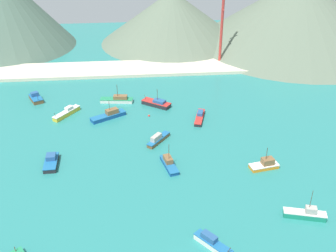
{
  "coord_description": "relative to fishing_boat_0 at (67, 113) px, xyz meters",
  "views": [
    {
      "loc": [
        -7.46,
        -48.7,
        57.58
      ],
      "look_at": [
        1.52,
        51.53,
        0.51
      ],
      "focal_mm": 42.29,
      "sensor_mm": 36.0,
      "label": 1
    }
  ],
  "objects": [
    {
      "name": "fishing_boat_0",
      "position": [
        0.0,
        0.0,
        0.0
      ],
      "size": [
        7.67,
        9.41,
        2.96
      ],
      "color": "gold",
      "rests_on": "ground"
    },
    {
      "name": "fishing_boat_5",
      "position": [
        -0.41,
        -26.56,
        -0.0
      ],
      "size": [
        3.43,
        7.9,
        2.43
      ],
      "color": "#232328",
      "rests_on": "ground"
    },
    {
      "name": "fishing_boat_8",
      "position": [
        29.03,
        -29.91,
        -0.07
      ],
      "size": [
        4.28,
        8.74,
        6.35
      ],
      "color": "#14478C",
      "rests_on": "ground"
    },
    {
      "name": "fishing_boat_1",
      "position": [
        52.7,
        -32.74,
        0.08
      ],
      "size": [
        7.62,
        4.13,
        5.88
      ],
      "color": "orange",
      "rests_on": "ground"
    },
    {
      "name": "fishing_boat_14",
      "position": [
        27.05,
        -18.3,
        0.07
      ],
      "size": [
        6.96,
        8.1,
        2.56
      ],
      "color": "brown",
      "rests_on": "ground"
    },
    {
      "name": "fishing_boat_12",
      "position": [
        -11.65,
        11.44,
        0.06
      ],
      "size": [
        5.87,
        7.47,
        2.97
      ],
      "color": "brown",
      "rests_on": "ground"
    },
    {
      "name": "buoy_0",
      "position": [
        25.3,
        -2.88,
        -0.75
      ],
      "size": [
        0.68,
        0.68,
        0.68
      ],
      "color": "red",
      "rests_on": "ground"
    },
    {
      "name": "hill_east",
      "position": [
        94.64,
        61.18,
        14.17
      ],
      "size": [
        92.3,
        92.3,
        30.09
      ],
      "color": "#60705B",
      "rests_on": "ground"
    },
    {
      "name": "ground",
      "position": [
        29.0,
        -32.04,
        -1.12
      ],
      "size": [
        260.0,
        280.0,
        0.5
      ],
      "color": "teal"
    },
    {
      "name": "fishing_boat_10",
      "position": [
        28.15,
        4.09,
        0.01
      ],
      "size": [
        9.7,
        8.11,
        5.84
      ],
      "color": "#232328",
      "rests_on": "ground"
    },
    {
      "name": "fishing_boat_4",
      "position": [
        15.41,
        7.92,
        0.03
      ],
      "size": [
        10.95,
        4.03,
        6.17
      ],
      "color": "silver",
      "rests_on": "ground"
    },
    {
      "name": "beach_strip",
      "position": [
        29.0,
        36.16,
        -0.27
      ],
      "size": [
        247.0,
        15.82,
        1.2
      ],
      "primitive_type": "cube",
      "color": "beige",
      "rests_on": "ground"
    },
    {
      "name": "radio_tower",
      "position": [
        56.25,
        40.59,
        16.96
      ],
      "size": [
        3.5,
        2.8,
        34.96
      ],
      "color": "#B7332D",
      "rests_on": "ground"
    },
    {
      "name": "fishing_boat_9",
      "position": [
        55.75,
        -50.9,
        0.08
      ],
      "size": [
        8.96,
        4.19,
        7.2
      ],
      "color": "#198466",
      "rests_on": "ground"
    },
    {
      "name": "fishing_boat_3",
      "position": [
        34.83,
        -57.17,
        0.07
      ],
      "size": [
        6.89,
        7.64,
        2.79
      ],
      "color": "silver",
      "rests_on": "ground"
    },
    {
      "name": "hill_central",
      "position": [
        39.56,
        70.74,
        10.93
      ],
      "size": [
        65.99,
        65.99,
        23.6
      ],
      "color": "#60705B",
      "rests_on": "ground"
    },
    {
      "name": "fishing_boat_11",
      "position": [
        13.09,
        -2.9,
        0.05
      ],
      "size": [
        11.03,
        7.88,
        5.77
      ],
      "color": "#14478C",
      "rests_on": "ground"
    },
    {
      "name": "fishing_boat_2",
      "position": [
        40.61,
        -6.08,
        -0.17
      ],
      "size": [
        4.86,
        10.32,
        2.02
      ],
      "color": "#232328",
      "rests_on": "ground"
    }
  ]
}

